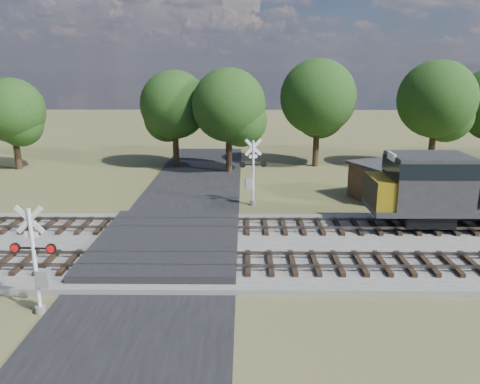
{
  "coord_description": "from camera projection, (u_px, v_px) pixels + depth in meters",
  "views": [
    {
      "loc": [
        3.83,
        -21.35,
        8.83
      ],
      "look_at": [
        3.61,
        2.0,
        2.59
      ],
      "focal_mm": 35.0,
      "sensor_mm": 36.0,
      "label": 1
    }
  ],
  "objects": [
    {
      "name": "ground",
      "position": [
        166.0,
        253.0,
        22.94
      ],
      "size": [
        160.0,
        160.0,
        0.0
      ],
      "primitive_type": "plane",
      "color": "#4F542C",
      "rests_on": "ground"
    },
    {
      "name": "ballast_bed",
      "position": [
        368.0,
        247.0,
        23.29
      ],
      "size": [
        140.0,
        10.0,
        0.3
      ],
      "primitive_type": "cube",
      "color": "gray",
      "rests_on": "ground"
    },
    {
      "name": "road",
      "position": [
        166.0,
        252.0,
        22.93
      ],
      "size": [
        7.0,
        60.0,
        0.08
      ],
      "primitive_type": "cube",
      "color": "black",
      "rests_on": "ground"
    },
    {
      "name": "crossing_panel",
      "position": [
        168.0,
        244.0,
        23.34
      ],
      "size": [
        7.0,
        9.0,
        0.62
      ],
      "primitive_type": "cube",
      "color": "#262628",
      "rests_on": "ground"
    },
    {
      "name": "track_near",
      "position": [
        228.0,
        262.0,
        20.87
      ],
      "size": [
        140.0,
        2.6,
        0.33
      ],
      "color": "black",
      "rests_on": "ballast_bed"
    },
    {
      "name": "track_far",
      "position": [
        231.0,
        225.0,
        25.7
      ],
      "size": [
        140.0,
        2.6,
        0.33
      ],
      "color": "black",
      "rests_on": "ballast_bed"
    },
    {
      "name": "crossing_signal_near",
      "position": [
        38.0,
        270.0,
        16.89
      ],
      "size": [
        1.69,
        0.37,
        4.19
      ],
      "rotation": [
        0.0,
        0.0,
        -0.05
      ],
      "color": "silver",
      "rests_on": "ground"
    },
    {
      "name": "crossing_signal_far",
      "position": [
        252.0,
        178.0,
        30.5
      ],
      "size": [
        1.78,
        0.44,
        4.43
      ],
      "rotation": [
        0.0,
        0.0,
        3.3
      ],
      "color": "silver",
      "rests_on": "ground"
    },
    {
      "name": "equipment_shed",
      "position": [
        383.0,
        181.0,
        31.99
      ],
      "size": [
        4.93,
        4.93,
        2.55
      ],
      "rotation": [
        0.0,
        0.0,
        0.41
      ],
      "color": "#41281C",
      "rests_on": "ground"
    },
    {
      "name": "treeline",
      "position": [
        301.0,
        104.0,
        40.73
      ],
      "size": [
        77.6,
        10.3,
        9.64
      ],
      "color": "black",
      "rests_on": "ground"
    }
  ]
}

